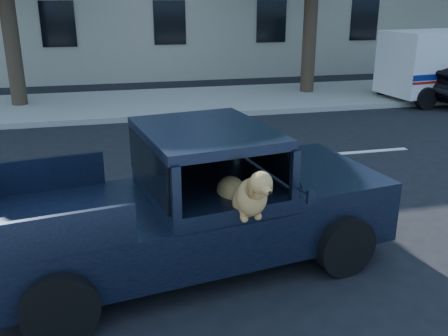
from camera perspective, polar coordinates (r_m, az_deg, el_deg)
The scene contains 5 objects.
ground at distance 6.85m, azimuth 0.94°, elevation -8.72°, with size 120.00×120.00×0.00m, color black.
far_sidewalk at distance 15.45m, azimuth -7.56°, elevation 7.39°, with size 60.00×4.00×0.15m, color gray.
lane_stripes at distance 10.41m, azimuth 7.02°, elevation 1.17°, with size 21.60×0.14×0.01m, color silver, non-canonical shape.
pickup_truck at distance 6.13m, azimuth -4.68°, elevation -6.17°, with size 5.09×2.76×1.73m.
mail_truck at distance 17.28m, azimuth 23.62°, elevation 10.16°, with size 4.15×2.44×2.16m.
Camera 1 is at (-1.51, -5.86, 3.22)m, focal length 40.00 mm.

